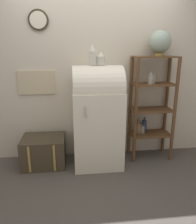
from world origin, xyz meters
TOP-DOWN VIEW (x-y plane):
  - ground_plane at (0.00, 0.00)m, footprint 12.00×12.00m
  - wall_back at (-0.01, 0.57)m, footprint 7.00×0.09m
  - refrigerator at (-0.00, 0.24)m, footprint 0.68×0.66m
  - suitcase_trunk at (-0.78, 0.27)m, footprint 0.61×0.49m
  - shelf_unit at (0.82, 0.35)m, footprint 0.63×0.36m
  - globe at (0.89, 0.37)m, footprint 0.31×0.31m
  - vase_left at (-0.06, 0.24)m, footprint 0.10×0.10m
  - vase_center at (0.05, 0.25)m, footprint 0.11×0.11m

SIDE VIEW (x-z plane):
  - ground_plane at x=0.00m, z-range 0.00..0.00m
  - suitcase_trunk at x=-0.78m, z-range 0.00..0.42m
  - refrigerator at x=0.00m, z-range 0.03..1.47m
  - shelf_unit at x=0.82m, z-range 0.08..1.63m
  - wall_back at x=-0.01m, z-range 0.00..2.70m
  - vase_center at x=0.05m, z-range 1.43..1.61m
  - vase_left at x=-0.06m, z-range 1.43..1.71m
  - globe at x=0.89m, z-range 1.57..1.92m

